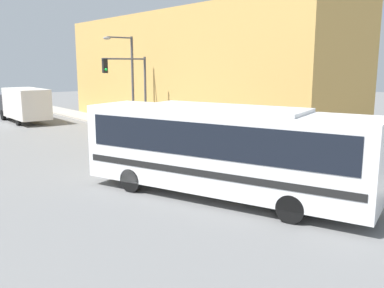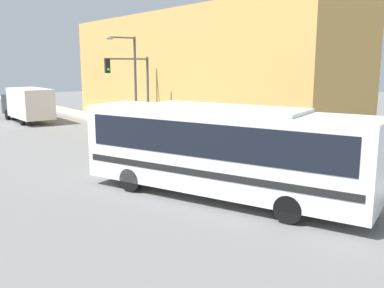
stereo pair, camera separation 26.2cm
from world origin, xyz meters
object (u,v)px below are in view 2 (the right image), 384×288
city_bus (221,147)px  street_lamp (132,74)px  pedestrian_near_corner (248,137)px  parking_meter (182,125)px  delivery_truck (27,103)px  traffic_light_pole (133,81)px  fire_hydrant (253,150)px  pedestrian_mid_block (218,131)px

city_bus → street_lamp: (5.46, 15.85, 2.15)m
pedestrian_near_corner → street_lamp: bearing=93.1°
parking_meter → pedestrian_near_corner: 5.19m
delivery_truck → traffic_light_pole: size_ratio=1.42×
fire_hydrant → pedestrian_near_corner: size_ratio=0.43×
delivery_truck → fire_hydrant: size_ratio=10.09×
fire_hydrant → pedestrian_near_corner: pedestrian_near_corner is taller
delivery_truck → pedestrian_mid_block: delivery_truck is taller
parking_meter → street_lamp: bearing=90.6°
street_lamp → parking_meter: bearing=-89.4°
parking_meter → pedestrian_mid_block: (0.73, -2.48, -0.14)m
traffic_light_pole → street_lamp: 2.09m
delivery_truck → street_lamp: size_ratio=1.11×
pedestrian_mid_block → fire_hydrant: bearing=-101.5°
pedestrian_mid_block → pedestrian_near_corner: bearing=-94.1°
parking_meter → delivery_truck: bearing=106.4°
city_bus → street_lamp: street_lamp is taller
delivery_truck → pedestrian_mid_block: bearing=-73.6°
city_bus → pedestrian_near_corner: 7.70m
delivery_truck → pedestrian_near_corner: size_ratio=4.36×
parking_meter → pedestrian_near_corner: pedestrian_near_corner is taller
street_lamp → pedestrian_near_corner: size_ratio=3.93×
delivery_truck → parking_meter: (4.60, -15.61, -0.43)m
parking_meter → pedestrian_mid_block: size_ratio=0.88×
traffic_light_pole → parking_meter: 5.03m
delivery_truck → pedestrian_near_corner: bearing=-76.1°
parking_meter → city_bus: bearing=-119.3°
city_bus → street_lamp: size_ratio=1.67×
delivery_truck → parking_meter: bearing=-73.6°
delivery_truck → parking_meter: 16.28m
city_bus → pedestrian_mid_block: 9.69m
fire_hydrant → parking_meter: bearing=90.0°
delivery_truck → parking_meter: delivery_truck is taller
traffic_light_pole → pedestrian_near_corner: bearing=-80.7°
city_bus → pedestrian_mid_block: city_bus is taller
delivery_truck → pedestrian_near_corner: 21.40m
traffic_light_pole → pedestrian_near_corner: traffic_light_pole is taller
street_lamp → delivery_truck: bearing=115.4°
delivery_truck → pedestrian_mid_block: 18.87m
city_bus → parking_meter: size_ratio=7.72×
fire_hydrant → street_lamp: street_lamp is taller
pedestrian_near_corner → delivery_truck: bearing=103.9°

